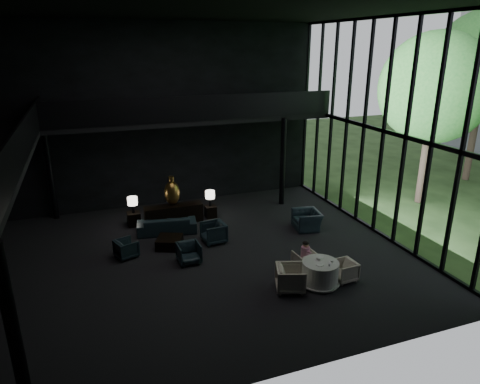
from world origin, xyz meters
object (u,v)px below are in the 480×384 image
object	(u,v)px
window_armchair	(307,217)
dining_chair_west	(291,276)
bronze_urn	(172,193)
lounge_armchair_east	(213,231)
console	(174,214)
dining_table	(320,274)
dining_chair_east	(344,271)
coffee_table	(170,242)
side_table_right	(211,211)
lounge_armchair_west	(126,248)
child	(305,250)
sofa	(167,221)
lounge_armchair_south	(189,252)
table_lamp_left	(132,202)
side_table_left	(134,219)
dining_chair_north	(305,261)
table_lamp_right	(210,195)

from	to	relation	value
window_armchair	dining_chair_west	world-z (taller)	window_armchair
bronze_urn	lounge_armchair_east	bearing A→B (deg)	-68.09
console	dining_table	distance (m)	7.10
console	dining_chair_east	distance (m)	7.56
coffee_table	dining_chair_east	distance (m)	6.26
bronze_urn	dining_chair_east	world-z (taller)	bronze_urn
side_table_right	lounge_armchair_west	world-z (taller)	lounge_armchair_west
child	sofa	bearing A→B (deg)	-51.22
lounge_armchair_west	lounge_armchair_south	distance (m)	2.25
table_lamp_left	coffee_table	bearing A→B (deg)	-68.65
bronze_urn	dining_chair_east	bearing A→B (deg)	-58.22
coffee_table	lounge_armchair_west	bearing A→B (deg)	-171.43
lounge_armchair_east	child	xyz separation A→B (m)	(2.18, -3.09, 0.29)
console	side_table_left	xyz separation A→B (m)	(-1.60, 0.28, -0.10)
side_table_right	dining_chair_north	bearing A→B (deg)	-73.42
dining_table	lounge_armchair_south	bearing A→B (deg)	141.59
side_table_left	dining_chair_north	world-z (taller)	dining_chair_north
table_lamp_right	side_table_left	bearing A→B (deg)	176.90
side_table_right	lounge_armchair_south	world-z (taller)	lounge_armchair_south
coffee_table	table_lamp_left	bearing A→B (deg)	111.35
side_table_right	dining_chair_north	distance (m)	5.69
side_table_left	dining_chair_east	world-z (taller)	dining_chair_east
console	coffee_table	xyz separation A→B (m)	(-0.63, -2.22, -0.19)
lounge_armchair_west	lounge_armchair_south	world-z (taller)	lounge_armchair_south
lounge_armchair_south	lounge_armchair_west	bearing A→B (deg)	148.00
side_table_left	lounge_armchair_east	size ratio (longest dim) A/B	0.61
coffee_table	dining_chair_west	distance (m)	5.00
dining_table	dining_chair_east	size ratio (longest dim) A/B	1.96
lounge_armchair_west	child	xyz separation A→B (m)	(5.36, -2.98, 0.43)
lounge_armchair_south	child	xyz separation A→B (m)	(3.42, -1.85, 0.38)
side_table_left	table_lamp_left	xyz separation A→B (m)	(0.00, -0.02, 0.76)
dining_chair_west	window_armchair	bearing A→B (deg)	-15.08
table_lamp_left	window_armchair	distance (m)	7.04
table_lamp_right	dining_chair_north	world-z (taller)	table_lamp_right
lounge_armchair_south	coffee_table	xyz separation A→B (m)	(-0.40, 1.36, -0.18)
dining_chair_east	dining_chair_west	world-z (taller)	dining_chair_west
coffee_table	dining_table	distance (m)	5.63
lounge_armchair_east	dining_chair_north	world-z (taller)	lounge_armchair_east
lounge_armchair_south	side_table_right	bearing A→B (deg)	61.61
lounge_armchair_east	dining_chair_north	size ratio (longest dim) A/B	1.47
table_lamp_left	dining_chair_north	size ratio (longest dim) A/B	1.08
lounge_armchair_south	dining_chair_west	bearing A→B (deg)	-49.91
sofa	dining_table	bearing A→B (deg)	132.96
dining_chair_east	dining_chair_north	bearing A→B (deg)	-144.47
dining_table	dining_chair_north	size ratio (longest dim) A/B	2.04
dining_table	coffee_table	bearing A→B (deg)	133.19
dining_chair_north	side_table_left	bearing A→B (deg)	-53.63
table_lamp_left	lounge_armchair_south	world-z (taller)	table_lamp_left
sofa	lounge_armchair_east	world-z (taller)	sofa
side_table_right	window_armchair	size ratio (longest dim) A/B	0.42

